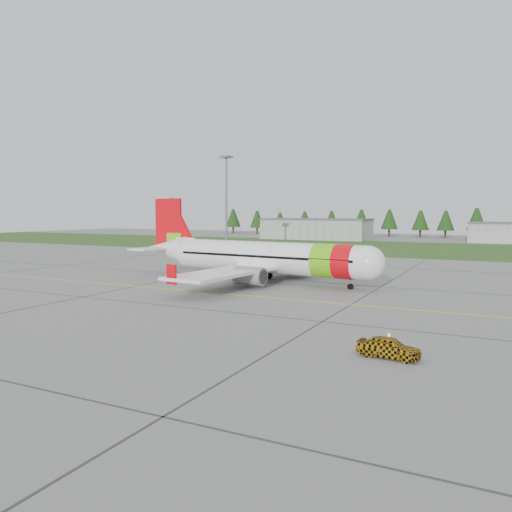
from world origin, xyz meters
The scene contains 9 objects.
ground centered at (0.00, 0.00, 0.00)m, with size 320.00×320.00×0.00m, color gray.
aircraft centered at (-3.96, 17.89, 2.95)m, with size 33.76×31.27×10.23m.
follow_me_car centered at (16.56, -7.30, 1.83)m, with size 1.47×1.25×3.66m, color #DEA30C.
service_van centered at (-35.55, 46.41, 2.31)m, with size 1.61×1.52×4.62m, color beige.
grass_strip centered at (0.00, 82.00, 0.01)m, with size 320.00×50.00×0.03m, color #30561E.
taxi_guideline centered at (0.00, 8.00, 0.01)m, with size 120.00×0.25×0.02m, color gold.
hangar_west centered at (-30.00, 110.00, 3.00)m, with size 32.00×14.00×6.00m, color #A8A8A3.
floodlight_mast centered at (-32.00, 58.00, 10.00)m, with size 0.50×0.50×20.00m, color slate.
treeline centered at (0.00, 138.00, 5.00)m, with size 160.00×8.00×10.00m, color #1C3F14, non-canonical shape.
Camera 1 is at (22.37, -36.05, 8.45)m, focal length 35.00 mm.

